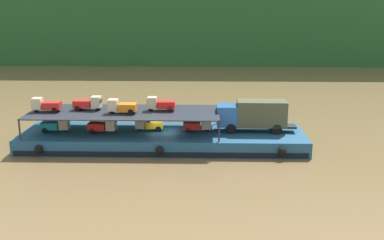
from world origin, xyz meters
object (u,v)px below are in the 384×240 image
at_px(mini_truck_lower_aft, 103,126).
at_px(mini_truck_upper_bow, 161,104).
at_px(cargo_barge, 163,139).
at_px(mini_truck_lower_stern, 56,125).
at_px(mini_truck_upper_stern, 46,105).
at_px(covered_lorry, 254,115).
at_px(mini_truck_lower_fore, 198,125).
at_px(mini_truck_upper_mid, 88,103).
at_px(mini_truck_lower_mid, 149,124).
at_px(mini_truck_upper_fore, 122,106).

bearing_deg(mini_truck_lower_aft, mini_truck_upper_bow, 10.27).
distance_m(cargo_barge, mini_truck_upper_bow, 3.49).
distance_m(mini_truck_lower_stern, mini_truck_upper_stern, 2.18).
bearing_deg(cargo_barge, covered_lorry, 2.56).
height_order(mini_truck_lower_fore, mini_truck_upper_bow, mini_truck_upper_bow).
xyz_separation_m(cargo_barge, covered_lorry, (8.93, 0.40, 2.45)).
bearing_deg(mini_truck_upper_mid, mini_truck_lower_mid, -3.09).
xyz_separation_m(mini_truck_lower_stern, mini_truck_lower_aft, (4.71, -0.20, 0.00)).
height_order(mini_truck_lower_mid, mini_truck_upper_bow, mini_truck_upper_bow).
relative_size(covered_lorry, mini_truck_upper_stern, 2.85).
relative_size(mini_truck_lower_mid, mini_truck_upper_bow, 1.02).
relative_size(covered_lorry, mini_truck_upper_mid, 2.84).
bearing_deg(mini_truck_lower_fore, cargo_barge, -176.54).
distance_m(mini_truck_lower_aft, mini_truck_upper_mid, 2.85).
relative_size(cargo_barge, mini_truck_upper_fore, 10.03).
xyz_separation_m(mini_truck_lower_stern, mini_truck_lower_fore, (14.00, 0.50, 0.00)).
bearing_deg(mini_truck_lower_stern, mini_truck_lower_aft, -2.38).
height_order(covered_lorry, mini_truck_lower_aft, covered_lorry).
bearing_deg(mini_truck_upper_bow, mini_truck_upper_stern, -176.26).
height_order(cargo_barge, mini_truck_upper_bow, mini_truck_upper_bow).
height_order(mini_truck_lower_fore, mini_truck_upper_mid, mini_truck_upper_mid).
relative_size(covered_lorry, mini_truck_lower_fore, 2.84).
xyz_separation_m(covered_lorry, mini_truck_upper_mid, (-16.46, 0.32, 1.00)).
relative_size(mini_truck_lower_stern, mini_truck_upper_mid, 0.99).
height_order(mini_truck_lower_mid, mini_truck_upper_fore, mini_truck_upper_fore).
distance_m(covered_lorry, mini_truck_upper_bow, 9.24).
bearing_deg(mini_truck_lower_fore, mini_truck_upper_bow, 174.89).
bearing_deg(mini_truck_upper_mid, mini_truck_upper_fore, -21.62).
relative_size(mini_truck_upper_stern, mini_truck_upper_bow, 1.01).
bearing_deg(mini_truck_upper_stern, mini_truck_upper_fore, -3.94).
distance_m(cargo_barge, covered_lorry, 9.27).
height_order(covered_lorry, mini_truck_upper_fore, mini_truck_upper_fore).
height_order(mini_truck_lower_stern, mini_truck_lower_aft, same).
height_order(cargo_barge, mini_truck_lower_aft, mini_truck_lower_aft).
relative_size(mini_truck_lower_fore, mini_truck_upper_mid, 1.00).
bearing_deg(cargo_barge, mini_truck_upper_bow, 116.05).
relative_size(cargo_barge, mini_truck_upper_mid, 10.02).
relative_size(cargo_barge, mini_truck_lower_mid, 9.96).
xyz_separation_m(mini_truck_lower_aft, mini_truck_lower_fore, (9.29, 0.69, 0.00)).
relative_size(cargo_barge, mini_truck_upper_stern, 10.04).
height_order(cargo_barge, covered_lorry, covered_lorry).
xyz_separation_m(mini_truck_lower_mid, mini_truck_upper_mid, (-6.06, 0.33, 2.00)).
height_order(mini_truck_lower_fore, mini_truck_upper_stern, mini_truck_upper_stern).
relative_size(cargo_barge, mini_truck_lower_fore, 10.01).
relative_size(mini_truck_lower_stern, mini_truck_upper_bow, 1.01).
bearing_deg(mini_truck_upper_bow, mini_truck_upper_fore, -161.05).
distance_m(covered_lorry, mini_truck_lower_mid, 10.45).
bearing_deg(mini_truck_upper_bow, mini_truck_lower_mid, -173.16).
bearing_deg(mini_truck_lower_mid, mini_truck_lower_stern, -175.75).
xyz_separation_m(mini_truck_lower_aft, mini_truck_upper_bow, (5.62, 1.02, 2.00)).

